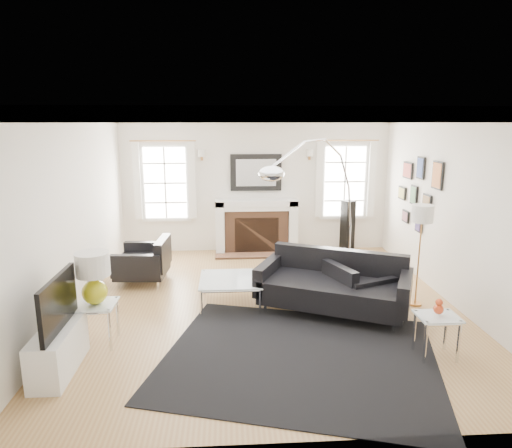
{
  "coord_description": "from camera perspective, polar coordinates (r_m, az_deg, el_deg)",
  "views": [
    {
      "loc": [
        -0.58,
        -6.37,
        2.7
      ],
      "look_at": [
        -0.16,
        0.3,
        1.17
      ],
      "focal_mm": 32.0,
      "sensor_mm": 36.0,
      "label": 1
    }
  ],
  "objects": [
    {
      "name": "floor",
      "position": [
        6.94,
        1.53,
        -10.03
      ],
      "size": [
        6.0,
        6.0,
        0.0
      ],
      "primitive_type": "plane",
      "color": "#A07143",
      "rests_on": "ground"
    },
    {
      "name": "back_wall",
      "position": [
        9.47,
        -0.02,
        4.98
      ],
      "size": [
        5.5,
        0.04,
        2.8
      ],
      "primitive_type": "cube",
      "color": "silver",
      "rests_on": "floor"
    },
    {
      "name": "front_wall",
      "position": [
        3.65,
        5.83,
        -8.02
      ],
      "size": [
        5.5,
        0.04,
        2.8
      ],
      "primitive_type": "cube",
      "color": "silver",
      "rests_on": "floor"
    },
    {
      "name": "left_wall",
      "position": [
        6.85,
        -21.97,
        0.99
      ],
      "size": [
        0.04,
        6.0,
        2.8
      ],
      "primitive_type": "cube",
      "color": "silver",
      "rests_on": "floor"
    },
    {
      "name": "right_wall",
      "position": [
        7.3,
        23.65,
        1.52
      ],
      "size": [
        0.04,
        6.0,
        2.8
      ],
      "primitive_type": "cube",
      "color": "silver",
      "rests_on": "floor"
    },
    {
      "name": "ceiling",
      "position": [
        6.39,
        1.68,
        13.76
      ],
      "size": [
        5.5,
        6.0,
        0.02
      ],
      "primitive_type": "cube",
      "color": "white",
      "rests_on": "back_wall"
    },
    {
      "name": "crown_molding",
      "position": [
        6.39,
        1.68,
        13.23
      ],
      "size": [
        5.5,
        6.0,
        0.12
      ],
      "primitive_type": "cube",
      "color": "white",
      "rests_on": "back_wall"
    },
    {
      "name": "fireplace",
      "position": [
        9.42,
        0.06,
        -0.37
      ],
      "size": [
        1.7,
        0.69,
        1.11
      ],
      "color": "white",
      "rests_on": "floor"
    },
    {
      "name": "mantel_mirror",
      "position": [
        9.4,
        -0.0,
        6.45
      ],
      "size": [
        1.05,
        0.07,
        0.75
      ],
      "color": "black",
      "rests_on": "back_wall"
    },
    {
      "name": "window_left",
      "position": [
        9.48,
        -11.28,
        5.1
      ],
      "size": [
        1.24,
        0.15,
        1.62
      ],
      "color": "white",
      "rests_on": "back_wall"
    },
    {
      "name": "window_right",
      "position": [
        9.7,
        11.02,
        5.28
      ],
      "size": [
        1.24,
        0.15,
        1.62
      ],
      "color": "white",
      "rests_on": "back_wall"
    },
    {
      "name": "gallery_wall",
      "position": [
        8.42,
        19.58,
        4.16
      ],
      "size": [
        0.04,
        1.73,
        1.29
      ],
      "color": "black",
      "rests_on": "right_wall"
    },
    {
      "name": "tv_unit",
      "position": [
        5.56,
        -23.47,
        -13.53
      ],
      "size": [
        0.35,
        1.0,
        1.09
      ],
      "color": "white",
      "rests_on": "floor"
    },
    {
      "name": "area_rug",
      "position": [
        5.55,
        5.47,
        -16.24
      ],
      "size": [
        3.67,
        3.31,
        0.01
      ],
      "primitive_type": "cube",
      "rotation": [
        0.0,
        0.0,
        -0.27
      ],
      "color": "black",
      "rests_on": "floor"
    },
    {
      "name": "sofa",
      "position": [
        6.71,
        9.72,
        -7.61
      ],
      "size": [
        2.31,
        1.74,
        0.69
      ],
      "color": "black",
      "rests_on": "floor"
    },
    {
      "name": "armchair_left",
      "position": [
        7.98,
        -13.62,
        -4.65
      ],
      "size": [
        0.89,
        0.98,
        0.62
      ],
      "color": "black",
      "rests_on": "floor"
    },
    {
      "name": "armchair_right",
      "position": [
        6.86,
        12.24,
        -7.75
      ],
      "size": [
        0.99,
        1.05,
        0.57
      ],
      "color": "black",
      "rests_on": "floor"
    },
    {
      "name": "coffee_table",
      "position": [
        6.83,
        -3.21,
        -7.08
      ],
      "size": [
        0.9,
        0.9,
        0.4
      ],
      "color": "silver",
      "rests_on": "floor"
    },
    {
      "name": "side_table_left",
      "position": [
        5.98,
        -19.32,
        -10.32
      ],
      "size": [
        0.47,
        0.47,
        0.52
      ],
      "color": "silver",
      "rests_on": "floor"
    },
    {
      "name": "nesting_table",
      "position": [
        5.77,
        21.69,
        -11.62
      ],
      "size": [
        0.46,
        0.39,
        0.51
      ],
      "color": "silver",
      "rests_on": "floor"
    },
    {
      "name": "gourd_lamp",
      "position": [
        5.82,
        -19.67,
        -6.0
      ],
      "size": [
        0.4,
        0.4,
        0.65
      ],
      "color": "gold",
      "rests_on": "side_table_left"
    },
    {
      "name": "orange_vase",
      "position": [
        5.68,
        21.87,
        -9.64
      ],
      "size": [
        0.12,
        0.12,
        0.18
      ],
      "color": "red",
      "rests_on": "nesting_table"
    },
    {
      "name": "arc_floor_lamp",
      "position": [
        7.0,
        7.4,
        1.75
      ],
      "size": [
        1.78,
        1.65,
        2.52
      ],
      "color": "silver",
      "rests_on": "floor"
    },
    {
      "name": "stick_floor_lamp",
      "position": [
        6.96,
        20.04,
        0.61
      ],
      "size": [
        0.31,
        0.31,
        1.52
      ],
      "color": "#B57B3F",
      "rests_on": "floor"
    },
    {
      "name": "speaker_tower",
      "position": [
        9.59,
        11.37,
        -0.35
      ],
      "size": [
        0.29,
        0.29,
        1.1
      ],
      "primitive_type": "cube",
      "rotation": [
        0.0,
        0.0,
        0.43
      ],
      "color": "black",
      "rests_on": "floor"
    }
  ]
}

